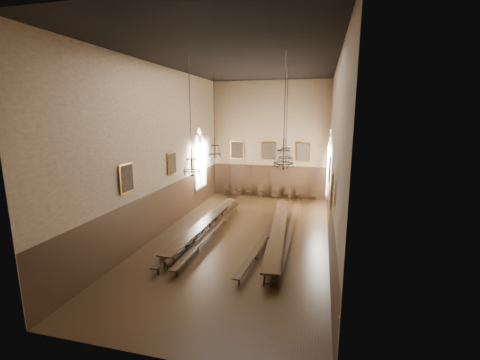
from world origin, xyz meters
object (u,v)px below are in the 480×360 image
at_px(chair_0, 226,192).
at_px(chandelier_front_right, 283,156).
at_px(chair_2, 249,193).
at_px(chair_5, 287,195).
at_px(bench_right_inner, 268,234).
at_px(chair_6, 298,196).
at_px(chair_7, 314,197).
at_px(bench_left_inner, 214,230).
at_px(chandelier_front_left, 192,163).
at_px(table_right, 279,234).
at_px(chair_3, 261,194).
at_px(chandelier_back_right, 286,151).
at_px(table_left, 206,227).
at_px(chair_1, 238,193).
at_px(bench_right_outer, 290,235).
at_px(chair_4, 275,195).
at_px(chandelier_back_left, 215,148).
at_px(bench_left_outer, 197,228).

distance_m(chair_0, chandelier_front_right, 12.91).
distance_m(chair_2, chair_5, 3.04).
bearing_deg(bench_right_inner, chair_6, 83.61).
bearing_deg(chair_7, bench_right_inner, -104.90).
bearing_deg(bench_left_inner, chandelier_front_left, -97.29).
bearing_deg(table_right, chair_3, 106.53).
distance_m(bench_left_inner, chandelier_front_right, 6.21).
bearing_deg(table_right, chandelier_back_right, 89.36).
height_order(bench_right_inner, chair_3, chair_3).
relative_size(table_left, chandelier_front_right, 2.02).
height_order(chair_2, chair_3, chair_3).
xyz_separation_m(chair_1, chair_2, (0.88, 0.05, 0.01)).
xyz_separation_m(table_right, bench_right_outer, (0.55, 0.28, -0.11)).
height_order(chair_2, chair_5, chair_5).
xyz_separation_m(chair_0, chandelier_front_left, (1.61, -10.83, 4.02)).
bearing_deg(chair_2, chandelier_back_right, -55.97).
height_order(chair_0, chandelier_front_left, chandelier_front_left).
bearing_deg(table_left, chair_4, 72.82).
distance_m(chair_4, chair_6, 1.84).
bearing_deg(chair_1, chandelier_back_left, -75.80).
bearing_deg(chandelier_front_left, chandelier_front_right, 2.23).
bearing_deg(chair_0, chair_7, -17.38).
relative_size(chair_0, chandelier_front_left, 0.18).
distance_m(chair_5, chandelier_front_right, 11.53).
height_order(chair_4, chair_6, chair_6).
bearing_deg(chair_6, chair_7, 1.83).
relative_size(chair_2, chandelier_front_left, 0.18).
bearing_deg(bench_left_outer, chair_2, 83.19).
xyz_separation_m(chair_4, chair_5, (0.96, 0.01, 0.01)).
bearing_deg(chair_3, chair_4, -14.68).
distance_m(chair_0, chandelier_back_left, 7.45).
bearing_deg(chandelier_back_right, bench_left_inner, -147.71).
distance_m(chair_0, chair_6, 5.80).
bearing_deg(chandelier_back_left, chair_2, 82.69).
height_order(bench_left_inner, chair_6, chair_6).
bearing_deg(bench_right_outer, chair_2, 116.10).
xyz_separation_m(table_left, chandelier_back_left, (-0.26, 2.38, 4.12)).
height_order(bench_right_outer, chandelier_back_left, chandelier_back_left).
height_order(chair_1, chandelier_front_right, chandelier_front_right).
distance_m(table_right, chair_6, 8.58).
xyz_separation_m(bench_left_inner, bench_right_inner, (2.96, 0.11, 0.01)).
height_order(chair_2, chandelier_back_right, chandelier_back_right).
bearing_deg(table_left, chair_7, 56.50).
xyz_separation_m(chair_7, chandelier_back_right, (-1.52, -6.42, 4.18)).
xyz_separation_m(table_right, chandelier_front_left, (-3.78, -2.22, 3.90)).
bearing_deg(chair_3, chair_0, 166.90).
height_order(table_left, chandelier_back_right, chandelier_back_right).
bearing_deg(bench_left_inner, chair_4, 76.49).
height_order(table_left, chair_7, chair_7).
height_order(chair_2, chair_6, chair_6).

